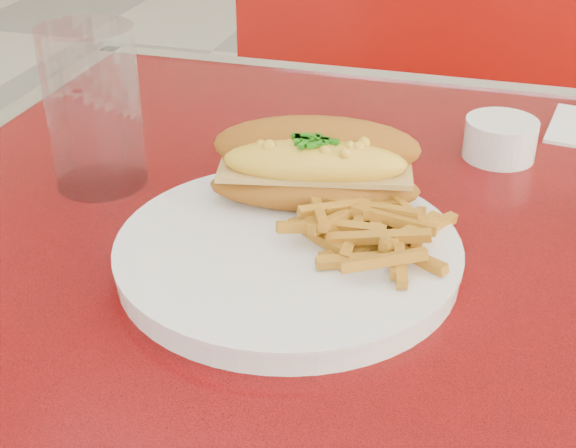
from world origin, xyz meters
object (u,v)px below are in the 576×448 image
(mac_hoagie, at_px, (315,166))
(sauce_cup_left, at_px, (269,163))
(diner_table, at_px, (490,382))
(fork, at_px, (369,239))
(water_tumbler, at_px, (94,108))
(dinner_plate, at_px, (288,253))
(gravy_ramekin, at_px, (500,137))
(booth_bench_far, at_px, (497,246))

(mac_hoagie, height_order, sauce_cup_left, mac_hoagie)
(diner_table, xyz_separation_m, fork, (-0.12, -0.06, 0.18))
(water_tumbler, bearing_deg, dinner_plate, -23.32)
(dinner_plate, distance_m, fork, 0.07)
(diner_table, distance_m, gravy_ramekin, 0.26)
(booth_bench_far, height_order, gravy_ramekin, booth_bench_far)
(dinner_plate, height_order, sauce_cup_left, sauce_cup_left)
(dinner_plate, relative_size, fork, 2.58)
(dinner_plate, relative_size, sauce_cup_left, 5.72)
(gravy_ramekin, bearing_deg, fork, -111.44)
(diner_table, bearing_deg, sauce_cup_left, 164.68)
(mac_hoagie, distance_m, sauce_cup_left, 0.11)
(sauce_cup_left, height_order, water_tumbler, water_tumbler)
(mac_hoagie, bearing_deg, dinner_plate, -102.71)
(dinner_plate, relative_size, gravy_ramekin, 3.78)
(diner_table, height_order, fork, fork)
(sauce_cup_left, bearing_deg, gravy_ramekin, 26.30)
(fork, bearing_deg, mac_hoagie, 23.67)
(booth_bench_far, distance_m, fork, 1.02)
(fork, relative_size, gravy_ramekin, 1.46)
(mac_hoagie, bearing_deg, diner_table, -8.52)
(booth_bench_far, bearing_deg, fork, -97.75)
(booth_bench_far, distance_m, mac_hoagie, 1.00)
(booth_bench_far, height_order, dinner_plate, booth_bench_far)
(diner_table, bearing_deg, fork, -151.82)
(dinner_plate, xyz_separation_m, gravy_ramekin, (0.16, 0.27, 0.01))
(fork, distance_m, gravy_ramekin, 0.26)
(mac_hoagie, xyz_separation_m, water_tumbler, (-0.23, 0.02, 0.02))
(diner_table, distance_m, mac_hoagie, 0.28)
(dinner_plate, bearing_deg, gravy_ramekin, 59.35)
(dinner_plate, bearing_deg, diner_table, 26.15)
(booth_bench_far, relative_size, gravy_ramekin, 12.08)
(fork, bearing_deg, sauce_cup_left, 20.02)
(gravy_ramekin, relative_size, sauce_cup_left, 1.51)
(diner_table, height_order, booth_bench_far, booth_bench_far)
(mac_hoagie, bearing_deg, sauce_cup_left, 120.33)
(fork, bearing_deg, gravy_ramekin, -45.88)
(fork, bearing_deg, diner_table, -86.26)
(booth_bench_far, xyz_separation_m, sauce_cup_left, (-0.25, -0.74, 0.50))
(booth_bench_far, bearing_deg, water_tumbler, -116.84)
(water_tumbler, bearing_deg, fork, -13.76)
(diner_table, xyz_separation_m, dinner_plate, (-0.18, -0.09, 0.17))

